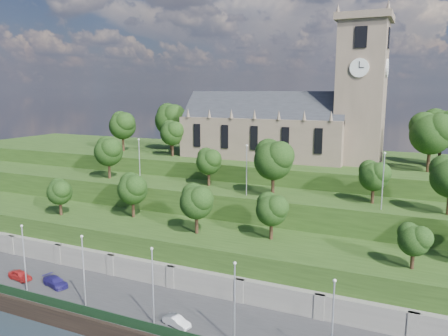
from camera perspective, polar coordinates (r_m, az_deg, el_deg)
The scene contains 15 objects.
promenade at distance 55.69m, azimuth -5.18°, elevation -19.20°, with size 160.00×12.00×2.00m, color #2D2D30.
fence at distance 50.91m, azimuth -8.40°, elevation -20.23°, with size 160.00×0.10×1.20m, color black.
retaining_wall at distance 59.67m, azimuth -2.27°, elevation -15.44°, with size 160.00×2.10×5.00m.
embankment_lower at distance 64.04m, azimuth 0.19°, elevation -12.12°, with size 160.00×12.00×8.00m, color #223E14.
embankment_upper at distance 72.94m, azimuth 3.77°, elevation -7.66°, with size 160.00×10.00×12.00m, color #223E14.
hilltop at distance 91.82m, azimuth 8.41°, elevation -3.06°, with size 160.00×32.00×15.00m, color #223E14.
church at distance 85.56m, azimuth 8.43°, elevation 6.17°, with size 38.60×12.35×27.60m.
trees_lower at distance 61.32m, azimuth 0.93°, elevation -4.69°, with size 64.64×8.45×7.21m.
trees_upper at distance 68.47m, azimuth 5.31°, elevation 0.91°, with size 62.36×8.18×8.92m.
trees_hilltop at distance 84.12m, azimuth 10.17°, elevation 5.38°, with size 76.07×15.83×10.44m.
lamp_posts_promenade at distance 51.21m, azimuth -9.29°, elevation -14.29°, with size 60.36×0.36×9.12m.
lamp_posts_upper at distance 67.67m, azimuth 2.97°, elevation 0.23°, with size 40.36×0.36×8.06m.
car_left at distance 69.25m, azimuth -25.09°, elevation -12.56°, with size 1.55×3.85×1.31m, color #AD1D1C.
car_middle at distance 52.33m, azimuth -6.19°, elevation -19.31°, with size 1.22×3.50×1.15m, color silver.
car_right at distance 65.29m, azimuth -21.17°, elevation -13.69°, with size 1.78×4.37×1.27m, color navy.
Camera 1 is at (24.29, -36.09, 28.21)m, focal length 35.00 mm.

